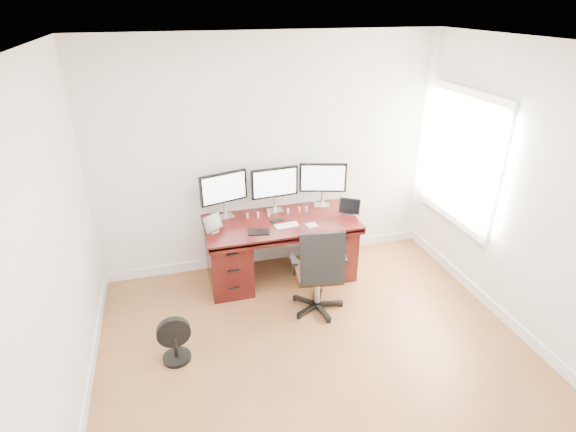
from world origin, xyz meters
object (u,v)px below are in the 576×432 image
object	(u,v)px
desk	(280,247)
office_chair	(318,285)
monitor_center	(275,184)
keyboard	(287,225)
floor_fan	(175,341)

from	to	relation	value
desk	office_chair	distance (m)	0.78
monitor_center	keyboard	xyz separation A→B (m)	(0.03, -0.41, -0.33)
desk	office_chair	world-z (taller)	office_chair
floor_fan	monitor_center	distance (m)	2.02
office_chair	desk	bearing A→B (deg)	114.57
desk	keyboard	xyz separation A→B (m)	(0.03, -0.17, 0.36)
monitor_center	keyboard	distance (m)	0.53
office_chair	floor_fan	bearing A→B (deg)	-158.61
monitor_center	desk	bearing A→B (deg)	-94.74
keyboard	office_chair	bearing A→B (deg)	-78.04
floor_fan	keyboard	world-z (taller)	keyboard
desk	monitor_center	distance (m)	0.72
office_chair	keyboard	distance (m)	0.74
desk	office_chair	size ratio (longest dim) A/B	1.70
desk	office_chair	xyz separation A→B (m)	(0.21, -0.74, -0.07)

